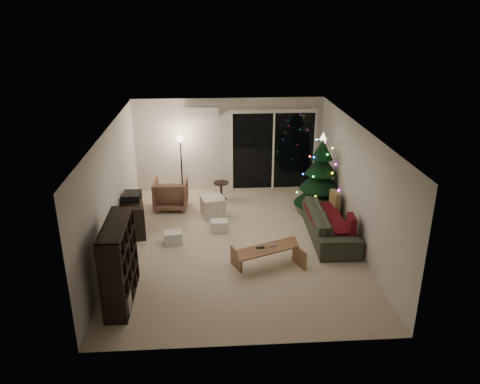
{
  "coord_description": "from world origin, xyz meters",
  "views": [
    {
      "loc": [
        -0.51,
        -8.86,
        4.71
      ],
      "look_at": [
        0.1,
        0.3,
        1.05
      ],
      "focal_mm": 35.0,
      "sensor_mm": 36.0,
      "label": 1
    }
  ],
  "objects_px": {
    "armchair": "(171,194)",
    "coffee_table": "(268,257)",
    "sofa": "(330,224)",
    "christmas_tree": "(321,173)",
    "media_cabinet": "(134,215)",
    "bookshelf": "(109,263)"
  },
  "relations": [
    {
      "from": "bookshelf",
      "to": "coffee_table",
      "type": "bearing_deg",
      "value": 24.81
    },
    {
      "from": "sofa",
      "to": "armchair",
      "type": "bearing_deg",
      "value": 64.31
    },
    {
      "from": "armchair",
      "to": "christmas_tree",
      "type": "height_order",
      "value": "christmas_tree"
    },
    {
      "from": "armchair",
      "to": "christmas_tree",
      "type": "bearing_deg",
      "value": 174.68
    },
    {
      "from": "christmas_tree",
      "to": "coffee_table",
      "type": "bearing_deg",
      "value": -121.87
    },
    {
      "from": "sofa",
      "to": "coffee_table",
      "type": "height_order",
      "value": "sofa"
    },
    {
      "from": "armchair",
      "to": "sofa",
      "type": "relative_size",
      "value": 0.38
    },
    {
      "from": "armchair",
      "to": "coffee_table",
      "type": "xyz_separation_m",
      "value": [
        2.06,
        -2.99,
        -0.17
      ]
    },
    {
      "from": "coffee_table",
      "to": "christmas_tree",
      "type": "bearing_deg",
      "value": 35.48
    },
    {
      "from": "sofa",
      "to": "christmas_tree",
      "type": "xyz_separation_m",
      "value": [
        0.07,
        1.37,
        0.67
      ]
    },
    {
      "from": "bookshelf",
      "to": "armchair",
      "type": "xyz_separation_m",
      "value": [
        0.74,
        3.91,
        -0.34
      ]
    },
    {
      "from": "bookshelf",
      "to": "media_cabinet",
      "type": "xyz_separation_m",
      "value": [
        0.0,
        2.7,
        -0.35
      ]
    },
    {
      "from": "bookshelf",
      "to": "coffee_table",
      "type": "xyz_separation_m",
      "value": [
        2.8,
        0.92,
        -0.52
      ]
    },
    {
      "from": "armchair",
      "to": "christmas_tree",
      "type": "relative_size",
      "value": 0.42
    },
    {
      "from": "armchair",
      "to": "sofa",
      "type": "xyz_separation_m",
      "value": [
        3.56,
        -1.85,
        -0.05
      ]
    },
    {
      "from": "armchair",
      "to": "coffee_table",
      "type": "distance_m",
      "value": 3.64
    },
    {
      "from": "sofa",
      "to": "christmas_tree",
      "type": "bearing_deg",
      "value": -1.03
    },
    {
      "from": "bookshelf",
      "to": "sofa",
      "type": "distance_m",
      "value": 4.78
    },
    {
      "from": "media_cabinet",
      "to": "sofa",
      "type": "distance_m",
      "value": 4.35
    },
    {
      "from": "media_cabinet",
      "to": "christmas_tree",
      "type": "xyz_separation_m",
      "value": [
        4.37,
        0.74,
        0.62
      ]
    },
    {
      "from": "sofa",
      "to": "christmas_tree",
      "type": "height_order",
      "value": "christmas_tree"
    },
    {
      "from": "coffee_table",
      "to": "christmas_tree",
      "type": "height_order",
      "value": "christmas_tree"
    }
  ]
}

